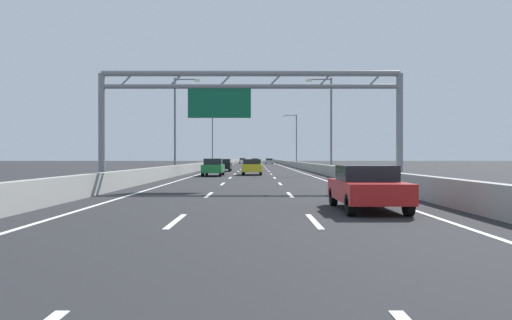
# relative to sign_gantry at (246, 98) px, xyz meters

# --- Properties ---
(ground_plane) EXTENTS (260.00, 260.00, 0.00)m
(ground_plane) POSITION_rel_sign_gantry_xyz_m (0.22, 73.72, -4.85)
(ground_plane) COLOR #262628
(lane_dash_left_1) EXTENTS (0.16, 3.00, 0.01)m
(lane_dash_left_1) POSITION_rel_sign_gantry_xyz_m (-1.58, -13.78, -4.84)
(lane_dash_left_1) COLOR white
(lane_dash_left_1) RESTS_ON ground_plane
(lane_dash_left_2) EXTENTS (0.16, 3.00, 0.01)m
(lane_dash_left_2) POSITION_rel_sign_gantry_xyz_m (-1.58, -4.78, -4.84)
(lane_dash_left_2) COLOR white
(lane_dash_left_2) RESTS_ON ground_plane
(lane_dash_left_3) EXTENTS (0.16, 3.00, 0.01)m
(lane_dash_left_3) POSITION_rel_sign_gantry_xyz_m (-1.58, 4.22, -4.84)
(lane_dash_left_3) COLOR white
(lane_dash_left_3) RESTS_ON ground_plane
(lane_dash_left_4) EXTENTS (0.16, 3.00, 0.01)m
(lane_dash_left_4) POSITION_rel_sign_gantry_xyz_m (-1.58, 13.22, -4.84)
(lane_dash_left_4) COLOR white
(lane_dash_left_4) RESTS_ON ground_plane
(lane_dash_left_5) EXTENTS (0.16, 3.00, 0.01)m
(lane_dash_left_5) POSITION_rel_sign_gantry_xyz_m (-1.58, 22.22, -4.84)
(lane_dash_left_5) COLOR white
(lane_dash_left_5) RESTS_ON ground_plane
(lane_dash_left_6) EXTENTS (0.16, 3.00, 0.01)m
(lane_dash_left_6) POSITION_rel_sign_gantry_xyz_m (-1.58, 31.22, -4.84)
(lane_dash_left_6) COLOR white
(lane_dash_left_6) RESTS_ON ground_plane
(lane_dash_left_7) EXTENTS (0.16, 3.00, 0.01)m
(lane_dash_left_7) POSITION_rel_sign_gantry_xyz_m (-1.58, 40.22, -4.84)
(lane_dash_left_7) COLOR white
(lane_dash_left_7) RESTS_ON ground_plane
(lane_dash_left_8) EXTENTS (0.16, 3.00, 0.01)m
(lane_dash_left_8) POSITION_rel_sign_gantry_xyz_m (-1.58, 49.22, -4.84)
(lane_dash_left_8) COLOR white
(lane_dash_left_8) RESTS_ON ground_plane
(lane_dash_left_9) EXTENTS (0.16, 3.00, 0.01)m
(lane_dash_left_9) POSITION_rel_sign_gantry_xyz_m (-1.58, 58.22, -4.84)
(lane_dash_left_9) COLOR white
(lane_dash_left_9) RESTS_ON ground_plane
(lane_dash_left_10) EXTENTS (0.16, 3.00, 0.01)m
(lane_dash_left_10) POSITION_rel_sign_gantry_xyz_m (-1.58, 67.22, -4.84)
(lane_dash_left_10) COLOR white
(lane_dash_left_10) RESTS_ON ground_plane
(lane_dash_left_11) EXTENTS (0.16, 3.00, 0.01)m
(lane_dash_left_11) POSITION_rel_sign_gantry_xyz_m (-1.58, 76.22, -4.84)
(lane_dash_left_11) COLOR white
(lane_dash_left_11) RESTS_ON ground_plane
(lane_dash_left_12) EXTENTS (0.16, 3.00, 0.01)m
(lane_dash_left_12) POSITION_rel_sign_gantry_xyz_m (-1.58, 85.22, -4.84)
(lane_dash_left_12) COLOR white
(lane_dash_left_12) RESTS_ON ground_plane
(lane_dash_left_13) EXTENTS (0.16, 3.00, 0.01)m
(lane_dash_left_13) POSITION_rel_sign_gantry_xyz_m (-1.58, 94.22, -4.84)
(lane_dash_left_13) COLOR white
(lane_dash_left_13) RESTS_ON ground_plane
(lane_dash_left_14) EXTENTS (0.16, 3.00, 0.01)m
(lane_dash_left_14) POSITION_rel_sign_gantry_xyz_m (-1.58, 103.22, -4.84)
(lane_dash_left_14) COLOR white
(lane_dash_left_14) RESTS_ON ground_plane
(lane_dash_left_15) EXTENTS (0.16, 3.00, 0.01)m
(lane_dash_left_15) POSITION_rel_sign_gantry_xyz_m (-1.58, 112.22, -4.84)
(lane_dash_left_15) COLOR white
(lane_dash_left_15) RESTS_ON ground_plane
(lane_dash_left_16) EXTENTS (0.16, 3.00, 0.01)m
(lane_dash_left_16) POSITION_rel_sign_gantry_xyz_m (-1.58, 121.22, -4.84)
(lane_dash_left_16) COLOR white
(lane_dash_left_16) RESTS_ON ground_plane
(lane_dash_left_17) EXTENTS (0.16, 3.00, 0.01)m
(lane_dash_left_17) POSITION_rel_sign_gantry_xyz_m (-1.58, 130.22, -4.84)
(lane_dash_left_17) COLOR white
(lane_dash_left_17) RESTS_ON ground_plane
(lane_dash_right_1) EXTENTS (0.16, 3.00, 0.01)m
(lane_dash_right_1) POSITION_rel_sign_gantry_xyz_m (2.02, -13.78, -4.84)
(lane_dash_right_1) COLOR white
(lane_dash_right_1) RESTS_ON ground_plane
(lane_dash_right_2) EXTENTS (0.16, 3.00, 0.01)m
(lane_dash_right_2) POSITION_rel_sign_gantry_xyz_m (2.02, -4.78, -4.84)
(lane_dash_right_2) COLOR white
(lane_dash_right_2) RESTS_ON ground_plane
(lane_dash_right_3) EXTENTS (0.16, 3.00, 0.01)m
(lane_dash_right_3) POSITION_rel_sign_gantry_xyz_m (2.02, 4.22, -4.84)
(lane_dash_right_3) COLOR white
(lane_dash_right_3) RESTS_ON ground_plane
(lane_dash_right_4) EXTENTS (0.16, 3.00, 0.01)m
(lane_dash_right_4) POSITION_rel_sign_gantry_xyz_m (2.02, 13.22, -4.84)
(lane_dash_right_4) COLOR white
(lane_dash_right_4) RESTS_ON ground_plane
(lane_dash_right_5) EXTENTS (0.16, 3.00, 0.01)m
(lane_dash_right_5) POSITION_rel_sign_gantry_xyz_m (2.02, 22.22, -4.84)
(lane_dash_right_5) COLOR white
(lane_dash_right_5) RESTS_ON ground_plane
(lane_dash_right_6) EXTENTS (0.16, 3.00, 0.01)m
(lane_dash_right_6) POSITION_rel_sign_gantry_xyz_m (2.02, 31.22, -4.84)
(lane_dash_right_6) COLOR white
(lane_dash_right_6) RESTS_ON ground_plane
(lane_dash_right_7) EXTENTS (0.16, 3.00, 0.01)m
(lane_dash_right_7) POSITION_rel_sign_gantry_xyz_m (2.02, 40.22, -4.84)
(lane_dash_right_7) COLOR white
(lane_dash_right_7) RESTS_ON ground_plane
(lane_dash_right_8) EXTENTS (0.16, 3.00, 0.01)m
(lane_dash_right_8) POSITION_rel_sign_gantry_xyz_m (2.02, 49.22, -4.84)
(lane_dash_right_8) COLOR white
(lane_dash_right_8) RESTS_ON ground_plane
(lane_dash_right_9) EXTENTS (0.16, 3.00, 0.01)m
(lane_dash_right_9) POSITION_rel_sign_gantry_xyz_m (2.02, 58.22, -4.84)
(lane_dash_right_9) COLOR white
(lane_dash_right_9) RESTS_ON ground_plane
(lane_dash_right_10) EXTENTS (0.16, 3.00, 0.01)m
(lane_dash_right_10) POSITION_rel_sign_gantry_xyz_m (2.02, 67.22, -4.84)
(lane_dash_right_10) COLOR white
(lane_dash_right_10) RESTS_ON ground_plane
(lane_dash_right_11) EXTENTS (0.16, 3.00, 0.01)m
(lane_dash_right_11) POSITION_rel_sign_gantry_xyz_m (2.02, 76.22, -4.84)
(lane_dash_right_11) COLOR white
(lane_dash_right_11) RESTS_ON ground_plane
(lane_dash_right_12) EXTENTS (0.16, 3.00, 0.01)m
(lane_dash_right_12) POSITION_rel_sign_gantry_xyz_m (2.02, 85.22, -4.84)
(lane_dash_right_12) COLOR white
(lane_dash_right_12) RESTS_ON ground_plane
(lane_dash_right_13) EXTENTS (0.16, 3.00, 0.01)m
(lane_dash_right_13) POSITION_rel_sign_gantry_xyz_m (2.02, 94.22, -4.84)
(lane_dash_right_13) COLOR white
(lane_dash_right_13) RESTS_ON ground_plane
(lane_dash_right_14) EXTENTS (0.16, 3.00, 0.01)m
(lane_dash_right_14) POSITION_rel_sign_gantry_xyz_m (2.02, 103.22, -4.84)
(lane_dash_right_14) COLOR white
(lane_dash_right_14) RESTS_ON ground_plane
(lane_dash_right_15) EXTENTS (0.16, 3.00, 0.01)m
(lane_dash_right_15) POSITION_rel_sign_gantry_xyz_m (2.02, 112.22, -4.84)
(lane_dash_right_15) COLOR white
(lane_dash_right_15) RESTS_ON ground_plane
(lane_dash_right_16) EXTENTS (0.16, 3.00, 0.01)m
(lane_dash_right_16) POSITION_rel_sign_gantry_xyz_m (2.02, 121.22, -4.84)
(lane_dash_right_16) COLOR white
(lane_dash_right_16) RESTS_ON ground_plane
(lane_dash_right_17) EXTENTS (0.16, 3.00, 0.01)m
(lane_dash_right_17) POSITION_rel_sign_gantry_xyz_m (2.02, 130.22, -4.84)
(lane_dash_right_17) COLOR white
(lane_dash_right_17) RESTS_ON ground_plane
(edge_line_left) EXTENTS (0.16, 176.00, 0.01)m
(edge_line_left) POSITION_rel_sign_gantry_xyz_m (-5.03, 61.72, -4.84)
(edge_line_left) COLOR white
(edge_line_left) RESTS_ON ground_plane
(edge_line_right) EXTENTS (0.16, 176.00, 0.01)m
(edge_line_right) POSITION_rel_sign_gantry_xyz_m (5.47, 61.72, -4.84)
(edge_line_right) COLOR white
(edge_line_right) RESTS_ON ground_plane
(barrier_left) EXTENTS (0.45, 220.00, 0.95)m
(barrier_left) POSITION_rel_sign_gantry_xyz_m (-6.68, 83.72, -4.37)
(barrier_left) COLOR #9E9E99
(barrier_left) RESTS_ON ground_plane
(barrier_right) EXTENTS (0.45, 220.00, 0.95)m
(barrier_right) POSITION_rel_sign_gantry_xyz_m (7.12, 83.72, -4.37)
(barrier_right) COLOR #9E9E99
(barrier_right) RESTS_ON ground_plane
(sign_gantry) EXTENTS (16.46, 0.36, 6.36)m
(sign_gantry) POSITION_rel_sign_gantry_xyz_m (0.00, 0.00, 0.00)
(sign_gantry) COLOR gray
(sign_gantry) RESTS_ON ground_plane
(streetlamp_left_mid) EXTENTS (2.58, 0.28, 9.50)m
(streetlamp_left_mid) POSITION_rel_sign_gantry_xyz_m (-7.25, 21.89, 0.55)
(streetlamp_left_mid) COLOR slate
(streetlamp_left_mid) RESTS_ON ground_plane
(streetlamp_right_mid) EXTENTS (2.58, 0.28, 9.50)m
(streetlamp_right_mid) POSITION_rel_sign_gantry_xyz_m (7.68, 21.89, 0.55)
(streetlamp_right_mid) COLOR slate
(streetlamp_right_mid) RESTS_ON ground_plane
(streetlamp_left_far) EXTENTS (2.58, 0.28, 9.50)m
(streetlamp_left_far) POSITION_rel_sign_gantry_xyz_m (-7.25, 63.55, 0.55)
(streetlamp_left_far) COLOR slate
(streetlamp_left_far) RESTS_ON ground_plane
(streetlamp_right_far) EXTENTS (2.58, 0.28, 9.50)m
(streetlamp_right_far) POSITION_rel_sign_gantry_xyz_m (7.68, 63.55, 0.55)
(streetlamp_right_far) COLOR slate
(streetlamp_right_far) RESTS_ON ground_plane
(yellow_car) EXTENTS (1.85, 4.31, 1.49)m
(yellow_car) POSITION_rel_sign_gantry_xyz_m (0.13, 20.09, -4.08)
(yellow_car) COLOR yellow
(yellow_car) RESTS_ON ground_plane
(orange_car) EXTENTS (1.90, 4.66, 1.40)m
(orange_car) POSITION_rel_sign_gantry_xyz_m (0.24, 97.19, -4.12)
(orange_car) COLOR orange
(orange_car) RESTS_ON ground_plane
(white_car) EXTENTS (1.75, 4.59, 1.45)m
(white_car) POSITION_rel_sign_gantry_xyz_m (-3.20, 108.79, -4.10)
(white_car) COLOR silver
(white_car) RESTS_ON ground_plane
(silver_car) EXTENTS (1.87, 4.68, 1.37)m
(silver_car) POSITION_rel_sign_gantry_xyz_m (3.87, 99.47, -4.13)
(silver_car) COLOR #A8ADB2
(silver_car) RESTS_ON ground_plane
(green_car) EXTENTS (1.75, 4.55, 1.56)m
(green_car) POSITION_rel_sign_gantry_xyz_m (-3.31, 17.39, -4.07)
(green_car) COLOR #1E7A38
(green_car) RESTS_ON ground_plane
(red_car) EXTENTS (1.88, 4.14, 1.41)m
(red_car) POSITION_rel_sign_gantry_xyz_m (4.01, -11.08, -4.12)
(red_car) COLOR red
(red_car) RESTS_ON ground_plane
(black_car) EXTENTS (1.72, 4.13, 1.47)m
(black_car) POSITION_rel_sign_gantry_xyz_m (-3.32, 31.83, -4.09)
(black_car) COLOR black
(black_car) RESTS_ON ground_plane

